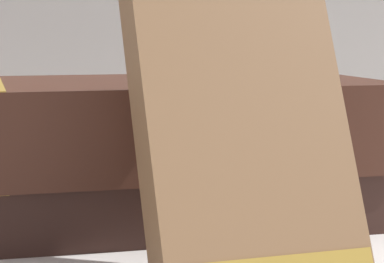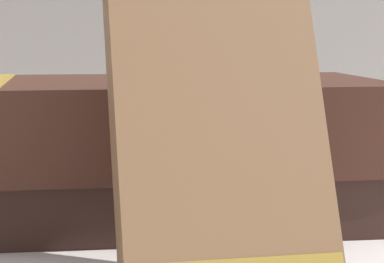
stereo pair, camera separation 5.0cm
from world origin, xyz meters
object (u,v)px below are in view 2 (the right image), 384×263
object	(u,v)px
reading_glasses	(81,183)
pocket_watch	(232,74)
book_flat_bottom	(198,188)
book_flat_top	(180,122)
book_leaning_front	(217,121)

from	to	relation	value
reading_glasses	pocket_watch	bearing A→B (deg)	-49.62
pocket_watch	reading_glasses	xyz separation A→B (m)	(-0.08, 0.11, -0.08)
book_flat_bottom	reading_glasses	bearing A→B (deg)	124.83
book_flat_bottom	reading_glasses	world-z (taller)	book_flat_bottom
reading_glasses	book_flat_bottom	bearing A→B (deg)	-55.68
book_flat_top	pocket_watch	bearing A→B (deg)	4.25
book_flat_bottom	book_flat_top	xyz separation A→B (m)	(-0.01, -0.00, 0.04)
book_flat_top	book_flat_bottom	bearing A→B (deg)	23.94
book_flat_top	reading_glasses	bearing A→B (deg)	117.87
book_flat_bottom	pocket_watch	world-z (taller)	pocket_watch
book_flat_bottom	reading_glasses	size ratio (longest dim) A/B	2.25
pocket_watch	reading_glasses	world-z (taller)	pocket_watch
book_flat_top	pocket_watch	distance (m)	0.04
reading_glasses	book_leaning_front	bearing A→B (deg)	-75.42
book_flat_top	pocket_watch	size ratio (longest dim) A/B	4.63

